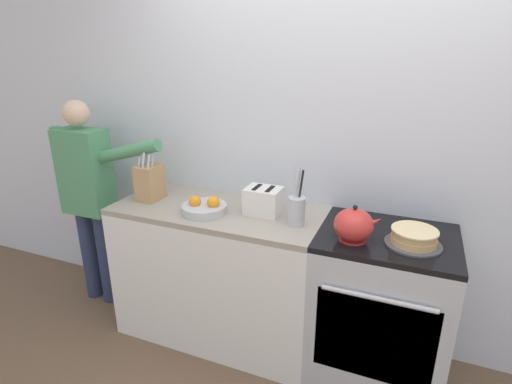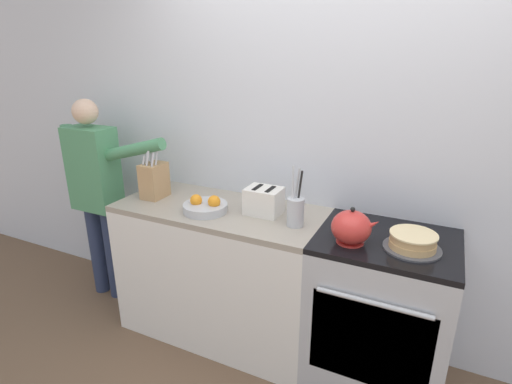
# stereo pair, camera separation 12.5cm
# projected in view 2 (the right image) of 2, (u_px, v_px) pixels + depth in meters

# --- Properties ---
(wall_back) EXTENTS (8.00, 0.04, 2.60)m
(wall_back) POSITION_uv_depth(u_px,v_px,m) (346.00, 144.00, 2.31)
(wall_back) COLOR silver
(wall_back) RESTS_ON ground_plane
(counter_cabinet) EXTENTS (1.29, 0.59, 0.90)m
(counter_cabinet) POSITION_uv_depth(u_px,v_px,m) (221.00, 271.00, 2.60)
(counter_cabinet) COLOR white
(counter_cabinet) RESTS_ON ground_plane
(stove_range) EXTENTS (0.71, 0.62, 0.90)m
(stove_range) POSITION_uv_depth(u_px,v_px,m) (378.00, 313.00, 2.19)
(stove_range) COLOR #B7BABF
(stove_range) RESTS_ON ground_plane
(layer_cake) EXTENTS (0.27, 0.27, 0.09)m
(layer_cake) POSITION_uv_depth(u_px,v_px,m) (413.00, 242.00, 1.92)
(layer_cake) COLOR #4C4C51
(layer_cake) RESTS_ON stove_range
(tea_kettle) EXTENTS (0.24, 0.20, 0.19)m
(tea_kettle) POSITION_uv_depth(u_px,v_px,m) (352.00, 227.00, 1.98)
(tea_kettle) COLOR red
(tea_kettle) RESTS_ON stove_range
(knife_block) EXTENTS (0.13, 0.17, 0.32)m
(knife_block) POSITION_uv_depth(u_px,v_px,m) (154.00, 180.00, 2.58)
(knife_block) COLOR tan
(knife_block) RESTS_ON counter_cabinet
(utensil_crock) EXTENTS (0.09, 0.09, 0.34)m
(utensil_crock) POSITION_uv_depth(u_px,v_px,m) (296.00, 211.00, 2.17)
(utensil_crock) COLOR #B7BABF
(utensil_crock) RESTS_ON counter_cabinet
(fruit_bowl) EXTENTS (0.27, 0.27, 0.11)m
(fruit_bowl) POSITION_uv_depth(u_px,v_px,m) (205.00, 206.00, 2.38)
(fruit_bowl) COLOR #B7BABF
(fruit_bowl) RESTS_ON counter_cabinet
(toaster) EXTENTS (0.22, 0.16, 0.16)m
(toaster) POSITION_uv_depth(u_px,v_px,m) (264.00, 201.00, 2.33)
(toaster) COLOR silver
(toaster) RESTS_ON counter_cabinet
(person_baker) EXTENTS (0.89, 0.20, 1.51)m
(person_baker) POSITION_uv_depth(u_px,v_px,m) (97.00, 186.00, 2.87)
(person_baker) COLOR #283351
(person_baker) RESTS_ON ground_plane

